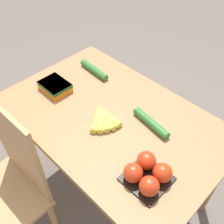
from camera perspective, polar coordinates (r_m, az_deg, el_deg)
name	(u,v)px	position (r m, az deg, el deg)	size (l,w,h in m)	color
ground_plane	(112,186)	(1.97, 0.00, -15.83)	(12.00, 12.00, 0.00)	#665B51
dining_table	(112,130)	(1.46, 0.00, -4.00)	(1.19, 0.76, 0.73)	#9E7044
chair	(9,188)	(1.49, -21.56, -15.06)	(0.43, 0.41, 0.99)	tan
banana_bunch	(103,119)	(1.34, -1.95, -1.59)	(0.17, 0.15, 0.03)	brown
tomato_pack	(148,174)	(1.12, 7.76, -13.14)	(0.18, 0.18, 0.09)	black
carrot_bag	(55,86)	(1.54, -12.30, 5.56)	(0.17, 0.13, 0.05)	orange
cucumber_near	(151,123)	(1.33, 8.47, -2.33)	(0.23, 0.07, 0.04)	#2D702D
cucumber_far	(94,70)	(1.65, -3.93, 9.14)	(0.23, 0.05, 0.04)	#2D702D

